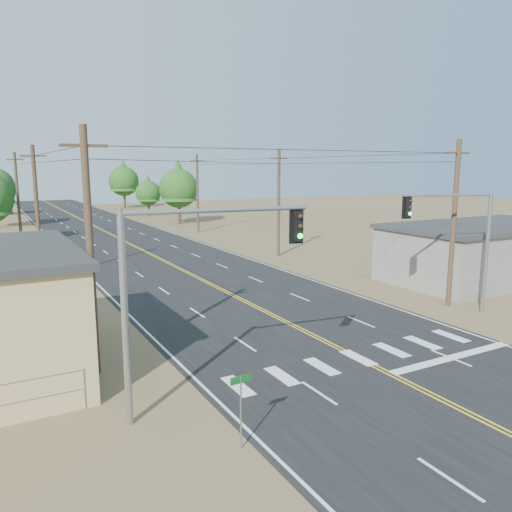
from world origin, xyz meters
TOP-DOWN VIEW (x-y plane):
  - road at (0.00, 30.00)m, footprint 15.00×200.00m
  - building_right at (19.00, 16.00)m, footprint 15.00×8.00m
  - utility_pole_left_near at (-10.50, 12.00)m, footprint 1.80×0.30m
  - utility_pole_left_mid at (-10.50, 32.00)m, footprint 1.80×0.30m
  - utility_pole_left_far at (-10.50, 52.00)m, footprint 1.80×0.30m
  - utility_pole_right_near at (10.50, 12.00)m, footprint 1.80×0.30m
  - utility_pole_right_mid at (10.50, 32.00)m, footprint 1.80×0.30m
  - utility_pole_right_far at (10.50, 52.00)m, footprint 1.80×0.30m
  - signal_mast_left at (-8.56, 6.93)m, footprint 6.42×1.18m
  - signal_mast_right at (9.53, 10.46)m, footprint 5.26×1.84m
  - street_sign at (-7.88, 4.08)m, footprint 0.70×0.06m
  - tree_right_near at (11.81, 62.50)m, footprint 5.75×5.75m
  - tree_right_mid at (11.58, 77.16)m, footprint 4.31×4.31m
  - tree_right_far at (12.03, 95.30)m, footprint 6.04×6.04m

SIDE VIEW (x-z plane):
  - road at x=0.00m, z-range 0.00..0.02m
  - street_sign at x=-7.88m, z-range 0.40..2.74m
  - building_right at x=19.00m, z-range 0.00..4.00m
  - tree_right_mid at x=11.58m, z-range 0.80..7.99m
  - signal_mast_right at x=9.53m, z-range 1.22..8.28m
  - signal_mast_left at x=-8.56m, z-range 1.30..8.49m
  - utility_pole_left_near at x=-10.50m, z-range 0.12..10.12m
  - utility_pole_left_mid at x=-10.50m, z-range 0.12..10.12m
  - utility_pole_left_far at x=-10.50m, z-range 0.12..10.12m
  - utility_pole_right_near at x=10.50m, z-range 0.12..10.12m
  - utility_pole_right_mid at x=10.50m, z-range 0.12..10.12m
  - utility_pole_right_far at x=10.50m, z-range 0.12..10.12m
  - tree_right_near at x=11.81m, z-range 1.07..10.65m
  - tree_right_far at x=12.03m, z-range 1.13..11.19m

